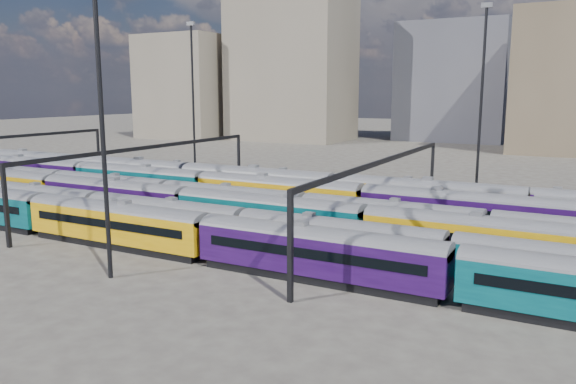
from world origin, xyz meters
The scene contains 13 objects.
ground centered at (0.00, 0.00, 0.00)m, with size 500.00×500.00×0.00m, color #423C37.
rake_0 centered at (9.73, -15.00, 2.68)m, with size 145.23×3.03×5.11m.
rake_1 centered at (-9.59, -10.00, 2.42)m, with size 93.82×2.75×4.62m.
rake_2 centered at (-10.86, -5.00, 2.69)m, with size 124.66×3.04×5.12m.
rake_3 centered at (-17.62, 0.00, 2.42)m, with size 112.42×2.74×4.60m.
rake_4 centered at (6.05, 5.00, 2.81)m, with size 130.12×3.17×5.35m.
rake_5 centered at (-10.95, 10.00, 2.91)m, with size 112.24×3.29×5.55m.
rake_6 centered at (-2.17, 15.00, 2.42)m, with size 112.38×2.74×4.60m.
gantry_1 centered at (-20.00, 0.00, 6.79)m, with size 0.35×40.35×8.03m.
gantry_2 centered at (10.00, 0.00, 6.79)m, with size 0.35×40.35×8.03m.
mast_1 centered at (-30.00, 22.00, 13.97)m, with size 1.40×0.50×25.60m.
mast_2 centered at (-5.00, -22.00, 13.97)m, with size 1.40×0.50×25.60m.
mast_3 centered at (15.00, 24.00, 13.97)m, with size 1.40×0.50×25.60m.
Camera 1 is at (27.28, -53.01, 14.46)m, focal length 35.00 mm.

